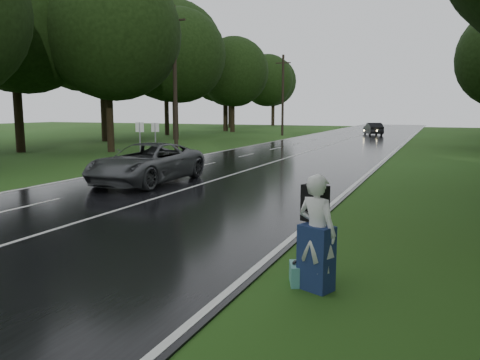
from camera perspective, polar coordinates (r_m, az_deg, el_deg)
The scene contains 14 objects.
ground at distance 12.96m, azimuth -21.52°, elevation -5.76°, with size 160.00×160.00×0.00m, color #244A16.
road at distance 30.36m, azimuth 6.02°, elevation 2.76°, with size 12.00×140.00×0.04m, color black.
lane_center at distance 30.36m, azimuth 6.03°, elevation 2.81°, with size 0.12×140.00×0.01m, color silver.
grey_car at distance 19.95m, azimuth -11.26°, elevation 2.04°, with size 2.72×5.91×1.64m, color #505255.
far_car at distance 58.61m, azimuth 15.86°, elevation 6.01°, with size 1.55×4.43×1.46m, color black.
hitchhiker at distance 8.15m, azimuth 9.28°, elevation -6.77°, with size 0.86×0.84×2.02m.
suitcase at distance 8.56m, azimuth 6.61°, elevation -11.25°, with size 0.15×0.51×0.37m, color teal.
utility_pole_mid at distance 33.99m, azimuth -7.73°, elevation 3.31°, with size 1.80×0.28×10.14m, color black, non-canonical shape.
utility_pole_far at distance 56.08m, azimuth 5.15°, elevation 5.41°, with size 1.80×0.28×9.33m, color black, non-canonical shape.
road_sign_a at distance 28.12m, azimuth -11.96°, elevation 2.12°, with size 0.56×0.10×2.33m, color white, non-canonical shape.
road_sign_b at distance 29.43m, azimuth -10.17°, elevation 2.45°, with size 0.54×0.10×2.25m, color white, non-canonical shape.
tree_left_d at distance 35.61m, azimuth -15.37°, elevation 3.32°, with size 9.24×9.24×14.44m, color black, non-canonical shape.
tree_left_e at distance 48.97m, azimuth -7.79°, elevation 4.91°, with size 9.42×9.42×14.73m, color black, non-canonical shape.
tree_left_f at distance 64.95m, azimuth -0.93°, elevation 5.87°, with size 8.84×8.84×13.82m, color black, non-canonical shape.
Camera 1 is at (8.96, -8.85, 3.08)m, focal length 35.13 mm.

